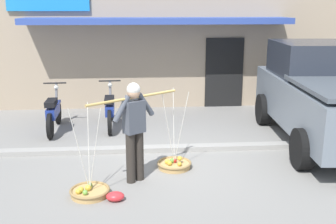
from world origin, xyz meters
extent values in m
plane|color=gray|center=(0.00, 0.00, 0.00)|extent=(90.00, 90.00, 0.00)
cube|color=gray|center=(0.00, 0.70, 0.05)|extent=(20.00, 0.24, 0.10)
cylinder|color=#2D2823|center=(-0.60, -0.78, 0.43)|extent=(0.15, 0.15, 0.86)
cylinder|color=#2D2823|center=(-0.45, -0.68, 0.43)|extent=(0.15, 0.15, 0.86)
cube|color=#474C56|center=(-0.53, -0.73, 1.13)|extent=(0.39, 0.36, 0.54)
sphere|color=tan|center=(-0.53, -0.73, 1.53)|extent=(0.21, 0.21, 0.21)
sphere|color=silver|center=(-0.53, -0.73, 1.58)|extent=(0.22, 0.22, 0.22)
cylinder|color=#474C56|center=(-0.72, -0.87, 1.30)|extent=(0.33, 0.27, 0.43)
cylinder|color=#474C56|center=(-0.33, -0.59, 1.30)|extent=(0.33, 0.27, 0.43)
cylinder|color=tan|center=(-0.53, -0.73, 1.45)|extent=(1.45, 1.06, 0.04)
cylinder|color=tan|center=(-1.24, -1.24, 0.04)|extent=(0.59, 0.59, 0.09)
torus|color=olive|center=(-1.24, -1.24, 0.10)|extent=(0.63, 0.63, 0.05)
sphere|color=#75B645|center=(-1.29, -1.40, 0.13)|extent=(0.08, 0.08, 0.08)
sphere|color=gold|center=(-1.37, -1.31, 0.14)|extent=(0.09, 0.09, 0.09)
sphere|color=#659C3B|center=(-1.25, -1.14, 0.13)|extent=(0.08, 0.08, 0.08)
sphere|color=gold|center=(-1.26, -1.25, 0.14)|extent=(0.09, 0.09, 0.09)
sphere|color=gold|center=(-1.25, -1.23, 0.13)|extent=(0.09, 0.09, 0.09)
sphere|color=gold|center=(-1.40, -1.36, 0.13)|extent=(0.08, 0.08, 0.08)
cylinder|color=silver|center=(-1.24, -1.11, 0.77)|extent=(0.01, 0.28, 1.36)
cylinder|color=silver|center=(-1.36, -1.31, 0.77)|extent=(0.24, 0.15, 1.36)
cylinder|color=silver|center=(-1.12, -1.31, 0.77)|extent=(0.24, 0.15, 1.36)
cylinder|color=tan|center=(0.19, -0.22, 0.04)|extent=(0.59, 0.59, 0.09)
torus|color=olive|center=(0.19, -0.22, 0.10)|extent=(0.63, 0.63, 0.05)
sphere|color=yellow|center=(0.05, -0.24, 0.13)|extent=(0.09, 0.09, 0.09)
sphere|color=gold|center=(0.09, -0.32, 0.13)|extent=(0.09, 0.09, 0.09)
sphere|color=gold|center=(0.27, -0.36, 0.13)|extent=(0.08, 0.08, 0.08)
sphere|color=#639A3A|center=(0.15, -0.20, 0.14)|extent=(0.09, 0.09, 0.09)
sphere|color=red|center=(0.19, -0.20, 0.13)|extent=(0.08, 0.08, 0.08)
sphere|color=gold|center=(0.29, -0.24, 0.19)|extent=(0.09, 0.09, 0.09)
cylinder|color=silver|center=(0.19, -0.08, 0.77)|extent=(0.01, 0.28, 1.36)
cylinder|color=silver|center=(0.07, -0.29, 0.77)|extent=(0.24, 0.15, 1.36)
cylinder|color=silver|center=(0.30, -0.29, 0.77)|extent=(0.24, 0.15, 1.36)
cylinder|color=black|center=(-2.46, 2.93, 0.29)|extent=(0.10, 0.58, 0.58)
cylinder|color=black|center=(-2.41, 1.70, 0.29)|extent=(0.10, 0.58, 0.58)
cube|color=navy|center=(-2.46, 2.93, 0.55)|extent=(0.15, 0.28, 0.06)
cube|color=navy|center=(-2.43, 2.21, 0.51)|extent=(0.23, 0.91, 0.24)
cube|color=black|center=(-2.42, 2.03, 0.75)|extent=(0.24, 0.57, 0.12)
cylinder|color=slate|center=(-2.45, 2.83, 0.68)|extent=(0.07, 0.30, 0.76)
cylinder|color=black|center=(-2.45, 2.75, 1.07)|extent=(0.54, 0.06, 0.04)
sphere|color=silver|center=(-2.46, 2.91, 0.93)|extent=(0.11, 0.11, 0.11)
cylinder|color=black|center=(-1.14, 3.13, 0.29)|extent=(0.10, 0.58, 0.58)
cylinder|color=black|center=(-1.11, 1.90, 0.29)|extent=(0.10, 0.58, 0.58)
cube|color=navy|center=(-1.14, 3.13, 0.55)|extent=(0.15, 0.28, 0.06)
cube|color=navy|center=(-1.12, 2.41, 0.51)|extent=(0.23, 0.91, 0.24)
cube|color=black|center=(-1.12, 2.24, 0.75)|extent=(0.24, 0.57, 0.12)
cylinder|color=slate|center=(-1.14, 3.03, 0.68)|extent=(0.07, 0.30, 0.76)
cylinder|color=black|center=(-1.14, 2.95, 1.07)|extent=(0.54, 0.05, 0.04)
sphere|color=silver|center=(-1.14, 3.11, 0.93)|extent=(0.11, 0.11, 0.11)
cube|color=slate|center=(3.54, 0.96, 0.86)|extent=(2.20, 4.81, 0.96)
cube|color=#282D38|center=(3.59, 1.78, 1.72)|extent=(1.87, 1.99, 0.76)
cylinder|color=black|center=(2.69, 2.48, 0.38)|extent=(0.31, 0.78, 0.76)
cylinder|color=black|center=(2.50, -0.43, 0.38)|extent=(0.31, 0.78, 0.76)
cube|color=silver|center=(3.69, 3.32, 0.50)|extent=(0.44, 0.04, 0.12)
cube|color=tan|center=(0.13, 6.93, 2.10)|extent=(13.00, 5.00, 4.20)
cube|color=#334CA3|center=(0.13, 3.93, 2.50)|extent=(7.15, 1.00, 0.16)
cube|color=black|center=(2.08, 4.41, 1.00)|extent=(1.10, 0.06, 2.00)
ellipsoid|color=red|center=(-0.84, -1.45, 0.07)|extent=(0.28, 0.22, 0.14)
camera|label=1|loc=(-0.49, -7.20, 2.89)|focal=43.69mm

